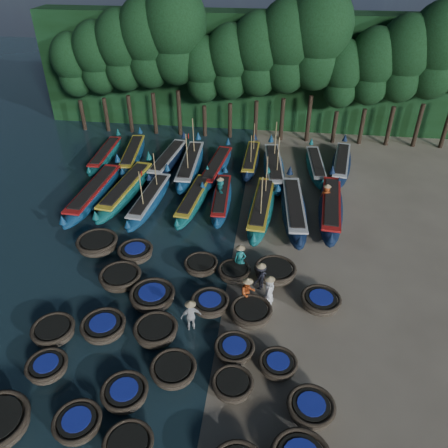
# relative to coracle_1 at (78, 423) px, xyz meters

# --- Properties ---
(ground) EXTENTS (120.00, 120.00, 0.00)m
(ground) POSITION_rel_coracle_1_xyz_m (4.55, 8.68, -0.37)
(ground) COLOR gray
(ground) RESTS_ON ground
(foliage_wall) EXTENTS (40.00, 3.00, 10.00)m
(foliage_wall) POSITION_rel_coracle_1_xyz_m (4.55, 32.18, 4.63)
(foliage_wall) COLOR black
(foliage_wall) RESTS_ON ground
(coracle_1) EXTENTS (2.17, 2.17, 0.64)m
(coracle_1) POSITION_rel_coracle_1_xyz_m (0.00, 0.00, 0.00)
(coracle_1) COLOR #4B402F
(coracle_1) RESTS_ON ground
(coracle_2) EXTENTS (2.26, 2.26, 0.64)m
(coracle_2) POSITION_rel_coracle_1_xyz_m (2.15, -0.58, -0.01)
(coracle_2) COLOR #4B402F
(coracle_2) RESTS_ON ground
(coracle_5) EXTENTS (2.13, 2.13, 0.67)m
(coracle_5) POSITION_rel_coracle_1_xyz_m (-2.28, 2.22, 0.02)
(coracle_5) COLOR #4B402F
(coracle_5) RESTS_ON ground
(coracle_6) EXTENTS (1.92, 1.92, 0.66)m
(coracle_6) POSITION_rel_coracle_1_xyz_m (1.36, 1.45, 0.02)
(coracle_6) COLOR #4B402F
(coracle_6) RESTS_ON ground
(coracle_7) EXTENTS (1.98, 1.98, 0.70)m
(coracle_7) POSITION_rel_coracle_1_xyz_m (3.03, 2.76, 0.03)
(coracle_7) COLOR #4B402F
(coracle_7) RESTS_ON ground
(coracle_8) EXTENTS (1.75, 1.75, 0.69)m
(coracle_8) POSITION_rel_coracle_1_xyz_m (5.56, 2.36, 0.03)
(coracle_8) COLOR #4B402F
(coracle_8) RESTS_ON ground
(coracle_9) EXTENTS (2.27, 2.27, 0.73)m
(coracle_9) POSITION_rel_coracle_1_xyz_m (8.66, 1.70, 0.05)
(coracle_9) COLOR #4B402F
(coracle_9) RESTS_ON ground
(coracle_10) EXTENTS (2.42, 2.42, 0.78)m
(coracle_10) POSITION_rel_coracle_1_xyz_m (-2.86, 4.09, 0.08)
(coracle_10) COLOR #4B402F
(coracle_10) RESTS_ON ground
(coracle_11) EXTENTS (2.38, 2.38, 0.73)m
(coracle_11) POSITION_rel_coracle_1_xyz_m (-0.71, 4.66, 0.06)
(coracle_11) COLOR #4B402F
(coracle_11) RESTS_ON ground
(coracle_12) EXTENTS (2.06, 2.06, 0.81)m
(coracle_12) POSITION_rel_coracle_1_xyz_m (1.77, 4.68, 0.10)
(coracle_12) COLOR #4B402F
(coracle_12) RESTS_ON ground
(coracle_13) EXTENTS (1.94, 1.94, 0.63)m
(coracle_13) POSITION_rel_coracle_1_xyz_m (5.43, 4.21, -0.00)
(coracle_13) COLOR #4B402F
(coracle_13) RESTS_ON ground
(coracle_14) EXTENTS (2.03, 2.03, 0.63)m
(coracle_14) POSITION_rel_coracle_1_xyz_m (7.35, 3.62, -0.00)
(coracle_14) COLOR #4B402F
(coracle_14) RESTS_ON ground
(coracle_15) EXTENTS (2.58, 2.58, 0.78)m
(coracle_15) POSITION_rel_coracle_1_xyz_m (-1.04, 8.07, 0.07)
(coracle_15) COLOR #4B402F
(coracle_15) RESTS_ON ground
(coracle_16) EXTENTS (2.76, 2.76, 0.79)m
(coracle_16) POSITION_rel_coracle_1_xyz_m (1.02, 6.89, 0.09)
(coracle_16) COLOR #4B402F
(coracle_16) RESTS_ON ground
(coracle_17) EXTENTS (2.11, 2.11, 0.73)m
(coracle_17) POSITION_rel_coracle_1_xyz_m (3.94, 6.80, 0.05)
(coracle_17) COLOR #4B402F
(coracle_17) RESTS_ON ground
(coracle_18) EXTENTS (2.51, 2.51, 0.79)m
(coracle_18) POSITION_rel_coracle_1_xyz_m (5.99, 6.41, 0.08)
(coracle_18) COLOR #4B402F
(coracle_18) RESTS_ON ground
(coracle_19) EXTENTS (2.32, 2.32, 0.70)m
(coracle_19) POSITION_rel_coracle_1_xyz_m (9.35, 7.68, 0.04)
(coracle_19) COLOR #4B402F
(coracle_19) RESTS_ON ground
(coracle_20) EXTENTS (2.86, 2.86, 0.83)m
(coracle_20) POSITION_rel_coracle_1_xyz_m (-3.33, 10.77, 0.10)
(coracle_20) COLOR #4B402F
(coracle_20) RESTS_ON ground
(coracle_21) EXTENTS (2.38, 2.38, 0.78)m
(coracle_21) POSITION_rel_coracle_1_xyz_m (-0.89, 10.28, 0.08)
(coracle_21) COLOR #4B402F
(coracle_21) RESTS_ON ground
(coracle_22) EXTENTS (1.94, 1.94, 0.65)m
(coracle_22) POSITION_rel_coracle_1_xyz_m (2.99, 9.73, 0.00)
(coracle_22) COLOR #4B402F
(coracle_22) RESTS_ON ground
(coracle_23) EXTENTS (1.80, 1.80, 0.72)m
(coracle_23) POSITION_rel_coracle_1_xyz_m (4.86, 9.32, 0.04)
(coracle_23) COLOR #4B402F
(coracle_23) RESTS_ON ground
(coracle_24) EXTENTS (2.34, 2.34, 0.76)m
(coracle_24) POSITION_rel_coracle_1_xyz_m (7.05, 9.63, 0.07)
(coracle_24) COLOR #4B402F
(coracle_24) RESTS_ON ground
(long_boat_1) EXTENTS (2.10, 9.15, 1.61)m
(long_boat_1) POSITION_rel_coracle_1_xyz_m (-5.62, 16.26, 0.24)
(long_boat_1) COLOR navy
(long_boat_1) RESTS_ON ground
(long_boat_2) EXTENTS (2.58, 9.11, 1.61)m
(long_boat_2) POSITION_rel_coracle_1_xyz_m (-3.58, 16.99, 0.24)
(long_boat_2) COLOR #105F5A
(long_boat_2) RESTS_ON ground
(long_boat_3) EXTENTS (2.03, 8.06, 3.43)m
(long_boat_3) POSITION_rel_coracle_1_xyz_m (-1.61, 16.01, 0.18)
(long_boat_3) COLOR navy
(long_boat_3) RESTS_ON ground
(long_boat_4) EXTENTS (2.06, 7.59, 1.34)m
(long_boat_4) POSITION_rel_coracle_1_xyz_m (1.32, 16.46, 0.14)
(long_boat_4) COLOR #105F5A
(long_boat_4) RESTS_ON ground
(long_boat_5) EXTENTS (1.64, 7.34, 1.29)m
(long_boat_5) POSITION_rel_coracle_1_xyz_m (3.17, 16.79, 0.12)
(long_boat_5) COLOR navy
(long_boat_5) RESTS_ON ground
(long_boat_6) EXTENTS (2.02, 8.73, 3.71)m
(long_boat_6) POSITION_rel_coracle_1_xyz_m (5.95, 15.85, 0.22)
(long_boat_6) COLOR #105F5A
(long_boat_6) RESTS_ON ground
(long_boat_7) EXTENTS (2.20, 9.01, 1.59)m
(long_boat_7) POSITION_rel_coracle_1_xyz_m (8.04, 15.95, 0.24)
(long_boat_7) COLOR #0F233A
(long_boat_7) RESTS_ON ground
(long_boat_8) EXTENTS (2.28, 8.98, 1.59)m
(long_boat_8) POSITION_rel_coracle_1_xyz_m (10.45, 16.43, 0.23)
(long_boat_8) COLOR #0F233A
(long_boat_8) RESTS_ON ground
(long_boat_9) EXTENTS (1.53, 7.60, 1.34)m
(long_boat_9) POSITION_rel_coracle_1_xyz_m (-7.12, 22.49, 0.14)
(long_boat_9) COLOR #105F5A
(long_boat_9) RESTS_ON ground
(long_boat_10) EXTENTS (2.35, 8.11, 1.44)m
(long_boat_10) POSITION_rel_coracle_1_xyz_m (-4.91, 22.74, 0.18)
(long_boat_10) COLOR navy
(long_boat_10) RESTS_ON ground
(long_boat_11) EXTENTS (2.37, 8.25, 1.46)m
(long_boat_11) POSITION_rel_coracle_1_xyz_m (-1.79, 22.13, 0.19)
(long_boat_11) COLOR #0F233A
(long_boat_11) RESTS_ON ground
(long_boat_12) EXTENTS (1.87, 9.14, 3.88)m
(long_boat_12) POSITION_rel_coracle_1_xyz_m (0.13, 21.33, 0.25)
(long_boat_12) COLOR navy
(long_boat_12) RESTS_ON ground
(long_boat_13) EXTENTS (2.30, 8.09, 1.43)m
(long_boat_13) POSITION_rel_coracle_1_xyz_m (2.17, 21.31, 0.18)
(long_boat_13) COLOR navy
(long_boat_13) RESTS_ON ground
(long_boat_14) EXTENTS (1.43, 7.39, 3.14)m
(long_boat_14) POSITION_rel_coracle_1_xyz_m (4.70, 23.13, 0.13)
(long_boat_14) COLOR #0F233A
(long_boat_14) RESTS_ON ground
(long_boat_15) EXTENTS (2.34, 8.77, 3.74)m
(long_boat_15) POSITION_rel_coracle_1_xyz_m (6.54, 21.85, 0.22)
(long_boat_15) COLOR navy
(long_boat_15) RESTS_ON ground
(long_boat_16) EXTENTS (1.84, 7.49, 1.32)m
(long_boat_16) POSITION_rel_coracle_1_xyz_m (9.77, 22.64, 0.13)
(long_boat_16) COLOR #105F5A
(long_boat_16) RESTS_ON ground
(long_boat_17) EXTENTS (2.61, 8.14, 1.45)m
(long_boat_17) POSITION_rel_coracle_1_xyz_m (11.76, 23.23, 0.18)
(long_boat_17) COLOR #0F233A
(long_boat_17) RESTS_ON ground
(fisherman_0) EXTENTS (0.59, 0.83, 1.78)m
(fisherman_0) POSITION_rel_coracle_1_xyz_m (6.78, 7.74, 0.49)
(fisherman_0) COLOR silver
(fisherman_0) RESTS_ON ground
(fisherman_1) EXTENTS (0.66, 0.52, 1.96)m
(fisherman_1) POSITION_rel_coracle_1_xyz_m (5.13, 9.83, 0.60)
(fisherman_1) COLOR #1B736E
(fisherman_1) RESTS_ON ground
(fisherman_2) EXTENTS (0.96, 0.87, 1.81)m
(fisherman_2) POSITION_rel_coracle_1_xyz_m (5.73, 7.43, 0.49)
(fisherman_2) COLOR #B54418
(fisherman_2) RESTS_ON ground
(fisherman_3) EXTENTS (1.04, 1.16, 1.75)m
(fisherman_3) POSITION_rel_coracle_1_xyz_m (6.30, 8.73, 0.45)
(fisherman_3) COLOR black
(fisherman_3) RESTS_ON ground
(fisherman_4) EXTENTS (1.04, 0.72, 1.84)m
(fisherman_4) POSITION_rel_coracle_1_xyz_m (3.26, 5.49, 0.52)
(fisherman_4) COLOR silver
(fisherman_4) RESTS_ON ground
(fisherman_5) EXTENTS (0.64, 1.60, 1.88)m
(fisherman_5) POSITION_rel_coracle_1_xyz_m (3.00, 17.41, 0.51)
(fisherman_5) COLOR #1B736E
(fisherman_5) RESTS_ON ground
(fisherman_6) EXTENTS (0.81, 0.54, 1.84)m
(fisherman_6) POSITION_rel_coracle_1_xyz_m (10.18, 17.44, 0.51)
(fisherman_6) COLOR #B54418
(fisherman_6) RESTS_ON ground
(tree_0) EXTENTS (3.68, 3.68, 8.68)m
(tree_0) POSITION_rel_coracle_1_xyz_m (-11.45, 28.68, 5.60)
(tree_0) COLOR black
(tree_0) RESTS_ON ground
(tree_1) EXTENTS (4.09, 4.09, 9.65)m
(tree_1) POSITION_rel_coracle_1_xyz_m (-9.15, 28.68, 6.28)
(tree_1) COLOR black
(tree_1) RESTS_ON ground
(tree_2) EXTENTS (4.51, 4.51, 10.63)m
(tree_2) POSITION_rel_coracle_1_xyz_m (-6.85, 28.68, 6.95)
(tree_2) COLOR black
(tree_2) RESTS_ON ground
(tree_3) EXTENTS (4.92, 4.92, 11.60)m
(tree_3) POSITION_rel_coracle_1_xyz_m (-4.55, 28.68, 7.63)
(tree_3) COLOR black
(tree_3) RESTS_ON ground
(tree_4) EXTENTS (5.34, 5.34, 12.58)m
(tree_4) POSITION_rel_coracle_1_xyz_m (-2.25, 28.68, 8.30)
(tree_4) COLOR black
(tree_4) RESTS_ON ground
(tree_5) EXTENTS (3.68, 3.68, 8.68)m
(tree_5) POSITION_rel_coracle_1_xyz_m (0.05, 28.68, 5.60)
(tree_5) COLOR black
(tree_5) RESTS_ON ground
(tree_6) EXTENTS (4.09, 4.09, 9.65)m
(tree_6) POSITION_rel_coracle_1_xyz_m (2.35, 28.68, 6.28)
(tree_6) COLOR black
(tree_6) RESTS_ON ground
(tree_7) EXTENTS (4.51, 4.51, 10.63)m
(tree_7) POSITION_rel_coracle_1_xyz_m (4.65, 28.68, 6.95)
(tree_7) COLOR black
(tree_7) RESTS_ON ground
(tree_8) EXTENTS (4.92, 4.92, 11.60)m
(tree_8) POSITION_rel_coracle_1_xyz_m (6.95, 28.68, 7.63)
(tree_8) COLOR black
(tree_8) RESTS_ON ground
(tree_9) EXTENTS (5.34, 5.34, 12.58)m
(tree_9) POSITION_rel_coracle_1_xyz_m (9.25, 28.68, 8.30)
(tree_9) COLOR black
(tree_9) RESTS_ON ground
(tree_10) EXTENTS (3.68, 3.68, 8.68)m
(tree_10) POSITION_rel_coracle_1_xyz_m (11.55, 28.68, 5.60)
(tree_10) COLOR black
(tree_10) RESTS_ON ground
(tree_11) EXTENTS (4.09, 4.09, 9.65)m
(tree_11) POSITION_rel_coracle_1_xyz_m (13.85, 28.68, 6.28)
(tree_11) COLOR black
(tree_11) RESTS_ON ground
(tree_12) EXTENTS (4.51, 4.51, 10.63)m
(tree_12) POSITION_rel_coracle_1_xyz_m (16.15, 28.68, 6.95)
(tree_12) COLOR black
(tree_12) RESTS_ON ground
(tree_13) EXTENTS (4.92, 4.92, 11.60)m
(tree_13) POSITION_rel_coracle_1_xyz_m (18.45, 28.68, 7.63)
(tree_13) COLOR black
(tree_13) RESTS_ON ground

